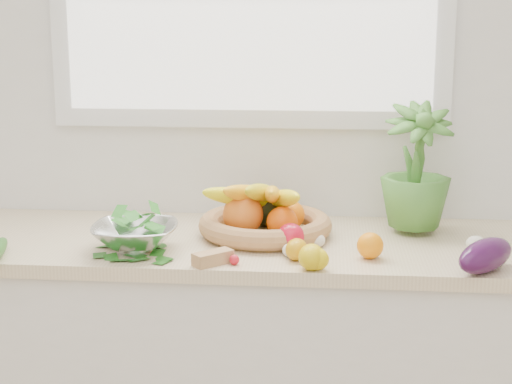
# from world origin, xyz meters

# --- Properties ---
(back_wall) EXTENTS (4.50, 0.02, 2.70)m
(back_wall) POSITION_xyz_m (0.00, 2.25, 1.35)
(back_wall) COLOR white
(back_wall) RESTS_ON ground
(counter_cabinet) EXTENTS (2.20, 0.58, 0.86)m
(counter_cabinet) POSITION_xyz_m (0.00, 1.95, 0.43)
(counter_cabinet) COLOR silver
(counter_cabinet) RESTS_ON ground
(countertop) EXTENTS (2.24, 0.62, 0.04)m
(countertop) POSITION_xyz_m (0.00, 1.95, 0.88)
(countertop) COLOR beige
(countertop) RESTS_ON counter_cabinet
(orange_loose) EXTENTS (0.10, 0.10, 0.07)m
(orange_loose) POSITION_xyz_m (0.38, 1.78, 0.94)
(orange_loose) COLOR orange
(orange_loose) RESTS_ON countertop
(lemon_a) EXTENTS (0.08, 0.09, 0.06)m
(lemon_a) POSITION_xyz_m (0.18, 1.75, 0.93)
(lemon_a) COLOR orange
(lemon_a) RESTS_ON countertop
(lemon_b) EXTENTS (0.07, 0.09, 0.07)m
(lemon_b) POSITION_xyz_m (0.22, 1.67, 0.93)
(lemon_b) COLOR gold
(lemon_b) RESTS_ON countertop
(lemon_c) EXTENTS (0.10, 0.10, 0.06)m
(lemon_c) POSITION_xyz_m (0.23, 1.67, 0.93)
(lemon_c) COLOR yellow
(lemon_c) RESTS_ON countertop
(apple) EXTENTS (0.11, 0.11, 0.08)m
(apple) POSITION_xyz_m (0.16, 1.84, 0.94)
(apple) COLOR red
(apple) RESTS_ON countertop
(ginger) EXTENTS (0.11, 0.11, 0.04)m
(ginger) POSITION_xyz_m (-0.05, 1.69, 0.92)
(ginger) COLOR tan
(ginger) RESTS_ON countertop
(garlic_a) EXTENTS (0.06, 0.06, 0.05)m
(garlic_a) POSITION_xyz_m (0.69, 1.87, 0.92)
(garlic_a) COLOR silver
(garlic_a) RESTS_ON countertop
(garlic_b) EXTENTS (0.06, 0.06, 0.04)m
(garlic_b) POSITION_xyz_m (0.23, 1.88, 0.92)
(garlic_b) COLOR white
(garlic_b) RESTS_ON countertop
(garlic_c) EXTENTS (0.05, 0.05, 0.04)m
(garlic_c) POSITION_xyz_m (0.16, 1.78, 0.92)
(garlic_c) COLOR white
(garlic_c) RESTS_ON countertop
(eggplant) EXTENTS (0.21, 0.22, 0.09)m
(eggplant) POSITION_xyz_m (0.68, 1.69, 0.94)
(eggplant) COLOR #38103C
(eggplant) RESTS_ON countertop
(radish) EXTENTS (0.04, 0.04, 0.03)m
(radish) POSITION_xyz_m (0.01, 1.69, 0.91)
(radish) COLOR red
(radish) RESTS_ON countertop
(potted_herb) EXTENTS (0.24, 0.24, 0.39)m
(potted_herb) POSITION_xyz_m (0.53, 2.07, 1.11)
(potted_herb) COLOR #46832F
(potted_herb) RESTS_ON countertop
(fruit_basket) EXTENTS (0.50, 0.50, 0.20)m
(fruit_basket) POSITION_xyz_m (0.07, 1.99, 0.96)
(fruit_basket) COLOR #A98E4B
(fruit_basket) RESTS_ON countertop
(colander_with_spinach) EXTENTS (0.26, 0.26, 0.13)m
(colander_with_spinach) POSITION_xyz_m (-0.28, 1.79, 0.96)
(colander_with_spinach) COLOR white
(colander_with_spinach) RESTS_ON countertop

